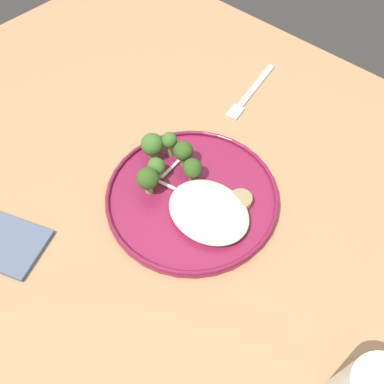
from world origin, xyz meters
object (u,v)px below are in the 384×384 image
object	(u,v)px
broccoli_floret_rear_charred	(183,151)
seared_scallop_tiny_bay	(201,200)
seared_scallop_tilted_round	(218,207)
seared_scallop_left_edge	(198,215)
dinner_fork	(251,92)
broccoli_floret_center_pile	(148,179)
broccoli_floret_split_head	(156,167)
seared_scallop_on_noodles	(241,199)
dinner_plate	(192,196)
seared_scallop_large_seared	(213,215)
broccoli_floret_right_tilted	(170,142)
broccoli_floret_left_leaning	(192,168)
broccoli_floret_small_sprig	(152,145)

from	to	relation	value
broccoli_floret_rear_charred	seared_scallop_tiny_bay	bearing A→B (deg)	151.09
broccoli_floret_rear_charred	seared_scallop_tilted_round	bearing A→B (deg)	162.96
seared_scallop_left_edge	dinner_fork	xyz separation A→B (m)	(0.13, -0.31, -0.02)
broccoli_floret_center_pile	seared_scallop_tilted_round	bearing A→B (deg)	-156.19
broccoli_floret_split_head	broccoli_floret_rear_charred	bearing A→B (deg)	-104.59
seared_scallop_on_noodles	broccoli_floret_center_pile	bearing A→B (deg)	32.97
dinner_plate	seared_scallop_large_seared	size ratio (longest dim) A/B	10.32
seared_scallop_tiny_bay	broccoli_floret_right_tilted	distance (m)	0.12
seared_scallop_tilted_round	broccoli_floret_left_leaning	size ratio (longest dim) A/B	0.78
seared_scallop_tiny_bay	seared_scallop_left_edge	bearing A→B (deg)	123.36
dinner_plate	seared_scallop_on_noodles	size ratio (longest dim) A/B	8.06
dinner_plate	seared_scallop_left_edge	bearing A→B (deg)	143.61
seared_scallop_tilted_round	broccoli_floret_split_head	xyz separation A→B (m)	(0.12, 0.02, 0.02)
seared_scallop_tilted_round	broccoli_floret_split_head	size ratio (longest dim) A/B	0.79
broccoli_floret_right_tilted	seared_scallop_tilted_round	bearing A→B (deg)	166.52
seared_scallop_large_seared	broccoli_floret_split_head	distance (m)	0.13
seared_scallop_left_edge	broccoli_floret_right_tilted	xyz separation A→B (m)	(0.13, -0.07, 0.02)
broccoli_floret_left_leaning	broccoli_floret_center_pile	distance (m)	0.08
dinner_fork	broccoli_floret_small_sprig	bearing A→B (deg)	85.62
seared_scallop_large_seared	broccoli_floret_rear_charred	world-z (taller)	broccoli_floret_rear_charred
seared_scallop_on_noodles	seared_scallop_tilted_round	xyz separation A→B (m)	(0.02, 0.04, -0.00)
seared_scallop_tiny_bay	broccoli_floret_rear_charred	size ratio (longest dim) A/B	0.60
seared_scallop_large_seared	seared_scallop_tilted_round	world-z (taller)	seared_scallop_large_seared
broccoli_floret_left_leaning	broccoli_floret_split_head	bearing A→B (deg)	39.64
seared_scallop_tiny_bay	broccoli_floret_left_leaning	size ratio (longest dim) A/B	0.68
seared_scallop_left_edge	broccoli_floret_center_pile	xyz separation A→B (m)	(0.10, 0.01, 0.02)
broccoli_floret_split_head	broccoli_floret_small_sprig	bearing A→B (deg)	-36.56
dinner_plate	seared_scallop_tilted_round	distance (m)	0.05
seared_scallop_on_noodles	broccoli_floret_left_leaning	bearing A→B (deg)	9.36
seared_scallop_left_edge	broccoli_floret_right_tilted	bearing A→B (deg)	-28.36
dinner_plate	broccoli_floret_left_leaning	xyz separation A→B (m)	(0.02, -0.03, 0.03)
broccoli_floret_left_leaning	broccoli_floret_small_sprig	world-z (taller)	broccoli_floret_small_sprig
dinner_fork	seared_scallop_tilted_round	bearing A→B (deg)	117.35
broccoli_floret_split_head	dinner_fork	xyz separation A→B (m)	(0.02, -0.29, -0.03)
broccoli_floret_rear_charred	broccoli_floret_right_tilted	distance (m)	0.03
dinner_plate	seared_scallop_large_seared	bearing A→B (deg)	168.16
seared_scallop_tiny_bay	broccoli_floret_center_pile	size ratio (longest dim) A/B	0.58
broccoli_floret_rear_charred	dinner_fork	world-z (taller)	broccoli_floret_rear_charred
seared_scallop_large_seared	seared_scallop_tilted_round	xyz separation A→B (m)	(0.01, -0.02, -0.00)
seared_scallop_tilted_round	broccoli_floret_right_tilted	size ratio (longest dim) A/B	0.70
broccoli_floret_center_pile	seared_scallop_large_seared	bearing A→B (deg)	-165.77
seared_scallop_left_edge	seared_scallop_tiny_bay	xyz separation A→B (m)	(0.02, -0.03, -0.00)
dinner_plate	broccoli_floret_small_sprig	bearing A→B (deg)	-8.85
broccoli_floret_rear_charred	dinner_fork	distance (m)	0.24
broccoli_floret_rear_charred	broccoli_floret_small_sprig	distance (m)	0.06
seared_scallop_large_seared	dinner_fork	xyz separation A→B (m)	(0.15, -0.29, -0.02)
seared_scallop_large_seared	broccoli_floret_center_pile	distance (m)	0.12
dinner_plate	broccoli_floret_right_tilted	distance (m)	0.11
seared_scallop_large_seared	seared_scallop_tiny_bay	bearing A→B (deg)	-14.54
dinner_plate	broccoli_floret_center_pile	bearing A→B (deg)	34.80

